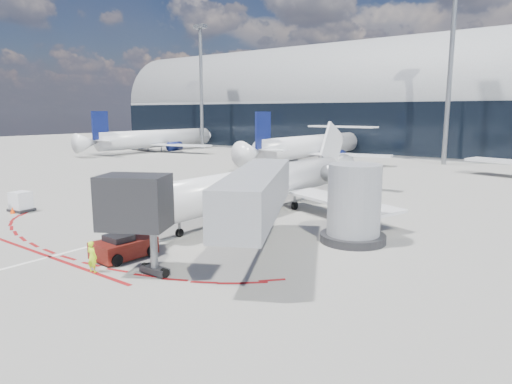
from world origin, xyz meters
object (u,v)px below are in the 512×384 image
Objects in this scene: pushback_tug at (124,247)px; uld_container at (21,202)px; regional_jet at (271,182)px; ramp_worker at (92,257)px.

uld_container is at bearing 174.99° from pushback_tug.
regional_jet is 14.96m from pushback_tug.
uld_container reaches higher than pushback_tug.
regional_jet reaches higher than uld_container.
ramp_worker is (0.71, -2.41, 0.22)m from pushback_tug.
pushback_tug is at bearing -16.73° from uld_container.
ramp_worker reaches higher than uld_container.
regional_jet is at bearing 95.65° from pushback_tug.
regional_jet is 5.39× the size of pushback_tug.
pushback_tug is 2.52m from ramp_worker.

